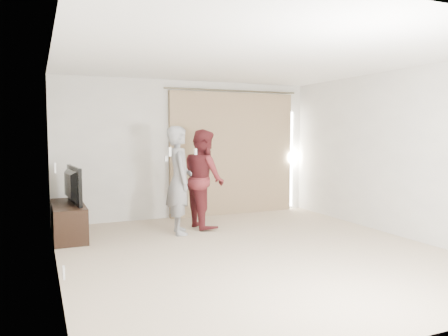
{
  "coord_description": "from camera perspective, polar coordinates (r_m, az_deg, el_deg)",
  "views": [
    {
      "loc": [
        -2.69,
        -5.2,
        1.63
      ],
      "look_at": [
        0.07,
        1.2,
        1.05
      ],
      "focal_mm": 35.0,
      "sensor_mm": 36.0,
      "label": 1
    }
  ],
  "objects": [
    {
      "name": "scratching_post",
      "position": [
        7.75,
        -18.67,
        -6.14
      ],
      "size": [
        0.37,
        0.37,
        0.5
      ],
      "color": "tan",
      "rests_on": "ground"
    },
    {
      "name": "person_man",
      "position": [
        7.0,
        -5.87,
        -1.59
      ],
      "size": [
        0.5,
        0.68,
        1.72
      ],
      "color": "gray",
      "rests_on": "ground"
    },
    {
      "name": "ceiling",
      "position": [
        5.93,
        4.09,
        14.14
      ],
      "size": [
        5.0,
        5.5,
        0.01
      ],
      "primitive_type": "cube",
      "color": "white",
      "rests_on": "wall_back"
    },
    {
      "name": "person_woman",
      "position": [
        7.44,
        -2.67,
        -1.38
      ],
      "size": [
        0.69,
        0.85,
        1.68
      ],
      "color": "maroon",
      "rests_on": "ground"
    },
    {
      "name": "tv",
      "position": [
        7.14,
        -19.78,
        -2.14
      ],
      "size": [
        0.22,
        1.01,
        0.58
      ],
      "primitive_type": "imported",
      "rotation": [
        0.0,
        0.0,
        1.66
      ],
      "color": "black",
      "rests_on": "tv_console"
    },
    {
      "name": "curtain",
      "position": [
        8.67,
        1.25,
        1.9
      ],
      "size": [
        2.8,
        0.11,
        2.46
      ],
      "color": "tan",
      "rests_on": "ground"
    },
    {
      "name": "tv_console",
      "position": [
        7.22,
        -19.66,
        -6.47
      ],
      "size": [
        0.47,
        1.36,
        0.52
      ],
      "primitive_type": "cube",
      "color": "black",
      "rests_on": "ground"
    },
    {
      "name": "wall_left",
      "position": [
        5.21,
        -21.22,
        0.79
      ],
      "size": [
        0.04,
        5.5,
        2.6
      ],
      "color": "silver",
      "rests_on": "ground"
    },
    {
      "name": "wall_back",
      "position": [
        8.4,
        -4.63,
        2.46
      ],
      "size": [
        5.0,
        0.04,
        2.6
      ],
      "primitive_type": "cube",
      "color": "silver",
      "rests_on": "ground"
    },
    {
      "name": "floor",
      "position": [
        6.07,
        3.95,
        -10.84
      ],
      "size": [
        5.5,
        5.5,
        0.0
      ],
      "primitive_type": "plane",
      "color": "#CAB297",
      "rests_on": "ground"
    }
  ]
}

